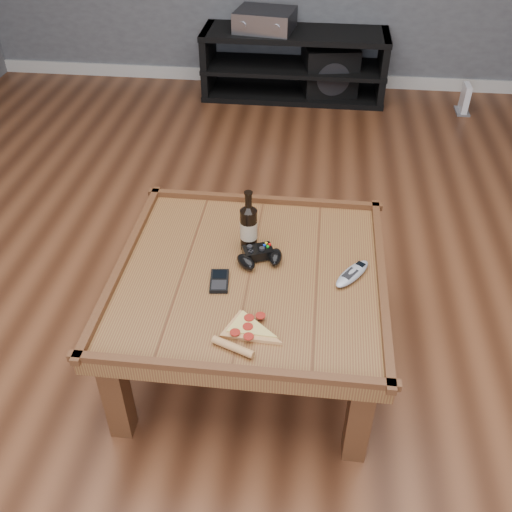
# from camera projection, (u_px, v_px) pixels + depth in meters

# --- Properties ---
(ground) EXTENTS (6.00, 6.00, 0.00)m
(ground) POSITION_uv_depth(u_px,v_px,m) (251.00, 354.00, 2.41)
(ground) COLOR #442313
(ground) RESTS_ON ground
(baseboard) EXTENTS (5.00, 0.02, 0.10)m
(baseboard) POSITION_uv_depth(u_px,v_px,m) (295.00, 78.00, 4.70)
(baseboard) COLOR silver
(baseboard) RESTS_ON ground
(coffee_table) EXTENTS (1.03, 1.03, 0.48)m
(coffee_table) POSITION_uv_depth(u_px,v_px,m) (250.00, 284.00, 2.16)
(coffee_table) COLOR brown
(coffee_table) RESTS_ON ground
(media_console) EXTENTS (1.40, 0.45, 0.50)m
(media_console) POSITION_uv_depth(u_px,v_px,m) (294.00, 65.00, 4.40)
(media_console) COLOR black
(media_console) RESTS_ON ground
(beer_bottle) EXTENTS (0.07, 0.07, 0.26)m
(beer_bottle) POSITION_uv_depth(u_px,v_px,m) (249.00, 226.00, 2.18)
(beer_bottle) COLOR black
(beer_bottle) RESTS_ON coffee_table
(game_controller) EXTENTS (0.18, 0.16, 0.05)m
(game_controller) POSITION_uv_depth(u_px,v_px,m) (260.00, 256.00, 2.16)
(game_controller) COLOR black
(game_controller) RESTS_ON coffee_table
(pizza_slice) EXTENTS (0.25, 0.30, 0.03)m
(pizza_slice) POSITION_uv_depth(u_px,v_px,m) (246.00, 331.00, 1.88)
(pizza_slice) COLOR tan
(pizza_slice) RESTS_ON coffee_table
(smartphone) EXTENTS (0.08, 0.13, 0.02)m
(smartphone) POSITION_uv_depth(u_px,v_px,m) (219.00, 281.00, 2.08)
(smartphone) COLOR black
(smartphone) RESTS_ON coffee_table
(remote_control) EXTENTS (0.16, 0.20, 0.03)m
(remote_control) POSITION_uv_depth(u_px,v_px,m) (352.00, 274.00, 2.10)
(remote_control) COLOR #989CA5
(remote_control) RESTS_ON coffee_table
(av_receiver) EXTENTS (0.46, 0.41, 0.15)m
(av_receiver) POSITION_uv_depth(u_px,v_px,m) (265.00, 20.00, 4.21)
(av_receiver) COLOR black
(av_receiver) RESTS_ON media_console
(subwoofer) EXTENTS (0.46, 0.46, 0.40)m
(subwoofer) POSITION_uv_depth(u_px,v_px,m) (329.00, 70.00, 4.44)
(subwoofer) COLOR black
(subwoofer) RESTS_ON ground
(game_console) EXTENTS (0.10, 0.17, 0.21)m
(game_console) POSITION_uv_depth(u_px,v_px,m) (465.00, 100.00, 4.24)
(game_console) COLOR slate
(game_console) RESTS_ON ground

